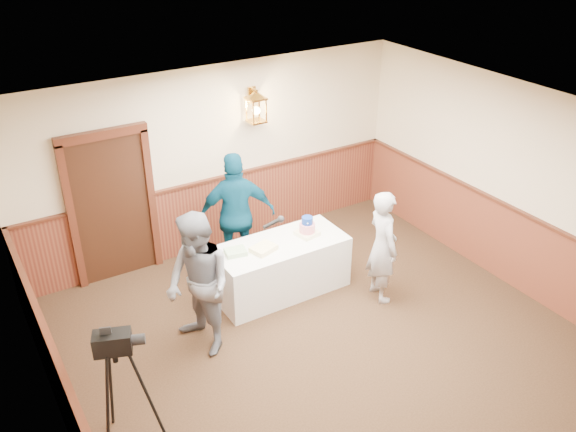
{
  "coord_description": "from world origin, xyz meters",
  "views": [
    {
      "loc": [
        -3.39,
        -4.1,
        4.89
      ],
      "look_at": [
        0.15,
        1.7,
        1.25
      ],
      "focal_mm": 38.0,
      "sensor_mm": 36.0,
      "label": 1
    }
  ],
  "objects_px": {
    "display_table": "(280,267)",
    "sheet_cake_yellow": "(264,249)",
    "tiered_cake": "(307,228)",
    "tv_camera_rig": "(122,397)",
    "assistant_p": "(237,215)",
    "baker": "(383,246)",
    "interviewer": "(199,285)",
    "sheet_cake_green": "(236,252)"
  },
  "relations": [
    {
      "from": "sheet_cake_green",
      "to": "assistant_p",
      "type": "bearing_deg",
      "value": 61.28
    },
    {
      "from": "assistant_p",
      "to": "baker",
      "type": "bearing_deg",
      "value": 149.37
    },
    {
      "from": "assistant_p",
      "to": "tv_camera_rig",
      "type": "bearing_deg",
      "value": 61.47
    },
    {
      "from": "tiered_cake",
      "to": "baker",
      "type": "distance_m",
      "value": 1.04
    },
    {
      "from": "assistant_p",
      "to": "tv_camera_rig",
      "type": "relative_size",
      "value": 1.31
    },
    {
      "from": "sheet_cake_yellow",
      "to": "tv_camera_rig",
      "type": "relative_size",
      "value": 0.23
    },
    {
      "from": "baker",
      "to": "tiered_cake",
      "type": "bearing_deg",
      "value": 48.62
    },
    {
      "from": "tiered_cake",
      "to": "interviewer",
      "type": "xyz_separation_m",
      "value": [
        -1.83,
        -0.53,
        0.04
      ]
    },
    {
      "from": "display_table",
      "to": "sheet_cake_green",
      "type": "bearing_deg",
      "value": 174.21
    },
    {
      "from": "sheet_cake_green",
      "to": "tiered_cake",
      "type": "bearing_deg",
      "value": -3.69
    },
    {
      "from": "sheet_cake_green",
      "to": "tv_camera_rig",
      "type": "relative_size",
      "value": 0.19
    },
    {
      "from": "interviewer",
      "to": "tv_camera_rig",
      "type": "distance_m",
      "value": 1.6
    },
    {
      "from": "display_table",
      "to": "baker",
      "type": "bearing_deg",
      "value": -37.35
    },
    {
      "from": "display_table",
      "to": "sheet_cake_yellow",
      "type": "height_order",
      "value": "sheet_cake_yellow"
    },
    {
      "from": "sheet_cake_yellow",
      "to": "tv_camera_rig",
      "type": "height_order",
      "value": "tv_camera_rig"
    },
    {
      "from": "interviewer",
      "to": "tv_camera_rig",
      "type": "xyz_separation_m",
      "value": [
        -1.25,
        -0.97,
        -0.27
      ]
    },
    {
      "from": "display_table",
      "to": "tiered_cake",
      "type": "bearing_deg",
      "value": -0.56
    },
    {
      "from": "sheet_cake_green",
      "to": "display_table",
      "type": "bearing_deg",
      "value": -5.79
    },
    {
      "from": "display_table",
      "to": "tv_camera_rig",
      "type": "bearing_deg",
      "value": -150.35
    },
    {
      "from": "tiered_cake",
      "to": "display_table",
      "type": "bearing_deg",
      "value": 179.44
    },
    {
      "from": "interviewer",
      "to": "assistant_p",
      "type": "height_order",
      "value": "assistant_p"
    },
    {
      "from": "interviewer",
      "to": "assistant_p",
      "type": "relative_size",
      "value": 0.97
    },
    {
      "from": "display_table",
      "to": "sheet_cake_yellow",
      "type": "bearing_deg",
      "value": -169.19
    },
    {
      "from": "sheet_cake_green",
      "to": "assistant_p",
      "type": "relative_size",
      "value": 0.15
    },
    {
      "from": "display_table",
      "to": "sheet_cake_yellow",
      "type": "xyz_separation_m",
      "value": [
        -0.28,
        -0.05,
        0.41
      ]
    },
    {
      "from": "tiered_cake",
      "to": "tv_camera_rig",
      "type": "height_order",
      "value": "tv_camera_rig"
    },
    {
      "from": "tiered_cake",
      "to": "tv_camera_rig",
      "type": "relative_size",
      "value": 0.22
    },
    {
      "from": "tiered_cake",
      "to": "baker",
      "type": "height_order",
      "value": "baker"
    },
    {
      "from": "display_table",
      "to": "tiered_cake",
      "type": "height_order",
      "value": "tiered_cake"
    },
    {
      "from": "display_table",
      "to": "assistant_p",
      "type": "bearing_deg",
      "value": 110.47
    },
    {
      "from": "tiered_cake",
      "to": "sheet_cake_green",
      "type": "bearing_deg",
      "value": 176.31
    },
    {
      "from": "tiered_cake",
      "to": "sheet_cake_yellow",
      "type": "xyz_separation_m",
      "value": [
        -0.71,
        -0.05,
        -0.08
      ]
    },
    {
      "from": "tiered_cake",
      "to": "baker",
      "type": "bearing_deg",
      "value": -51.49
    },
    {
      "from": "display_table",
      "to": "baker",
      "type": "distance_m",
      "value": 1.41
    },
    {
      "from": "tiered_cake",
      "to": "assistant_p",
      "type": "distance_m",
      "value": 1.01
    },
    {
      "from": "sheet_cake_green",
      "to": "assistant_p",
      "type": "xyz_separation_m",
      "value": [
        0.36,
        0.66,
        0.14
      ]
    },
    {
      "from": "display_table",
      "to": "tiered_cake",
      "type": "relative_size",
      "value": 5.87
    },
    {
      "from": "sheet_cake_yellow",
      "to": "baker",
      "type": "bearing_deg",
      "value": -29.39
    },
    {
      "from": "sheet_cake_green",
      "to": "interviewer",
      "type": "distance_m",
      "value": 0.98
    },
    {
      "from": "tv_camera_rig",
      "to": "tiered_cake",
      "type": "bearing_deg",
      "value": 46.75
    },
    {
      "from": "display_table",
      "to": "tv_camera_rig",
      "type": "relative_size",
      "value": 1.29
    },
    {
      "from": "display_table",
      "to": "sheet_cake_yellow",
      "type": "relative_size",
      "value": 5.72
    }
  ]
}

